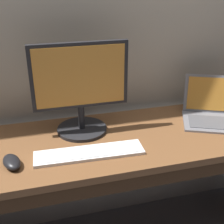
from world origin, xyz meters
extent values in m
cube|color=brown|center=(0.00, 0.00, 0.76)|extent=(1.80, 0.56, 0.03)
cube|color=#3D2716|center=(0.00, -0.27, 0.71)|extent=(1.73, 0.02, 0.07)
cube|color=slate|center=(0.49, 0.00, 0.78)|extent=(0.41, 0.36, 0.01)
cube|color=#505054|center=(0.49, -0.01, 0.79)|extent=(0.33, 0.26, 0.00)
cube|color=slate|center=(0.55, 0.13, 0.89)|extent=(0.34, 0.19, 0.21)
cube|color=#C67F2D|center=(0.55, 0.12, 0.89)|extent=(0.30, 0.16, 0.18)
cylinder|color=black|center=(-0.21, 0.11, 0.79)|extent=(0.25, 0.25, 0.02)
cylinder|color=black|center=(-0.21, 0.11, 0.86)|extent=(0.03, 0.03, 0.12)
cube|color=black|center=(-0.21, 0.10, 1.08)|extent=(0.46, 0.03, 0.31)
cube|color=#C67F2D|center=(-0.21, 0.09, 1.08)|extent=(0.42, 0.00, 0.28)
cube|color=white|center=(-0.22, -0.11, 0.79)|extent=(0.49, 0.14, 0.01)
cube|color=silver|center=(-0.22, -0.11, 0.79)|extent=(0.46, 0.11, 0.00)
ellipsoid|color=black|center=(-0.55, -0.11, 0.80)|extent=(0.10, 0.14, 0.04)
camera|label=1|loc=(-0.41, -1.22, 1.52)|focal=48.20mm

